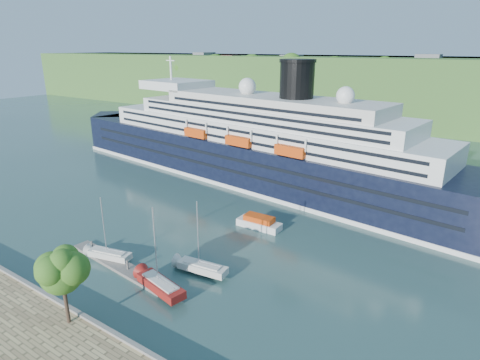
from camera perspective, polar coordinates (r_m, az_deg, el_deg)
The scene contains 10 objects.
ground at distance 50.80m, azimuth -24.07°, elevation -16.42°, with size 400.00×400.00×0.00m, color #2B4D4C.
far_hillside at distance 170.04m, azimuth 21.60°, elevation 11.88°, with size 400.00×50.00×24.00m, color #365923.
quay_coping at distance 50.10m, azimuth -24.45°, elevation -15.42°, with size 220.00×0.50×0.30m, color slate.
cruise_ship at distance 86.05m, azimuth 1.03°, elevation 8.48°, with size 114.24×16.63×25.65m, color black, non-canonical shape.
promenade_tree at distance 44.33m, azimuth -23.88°, elevation -13.22°, with size 5.55×5.55×9.19m, color #2E5516, non-canonical shape.
floating_pontoon at distance 56.58m, azimuth -16.89°, elevation -11.51°, with size 18.74×2.29×0.42m, color gray, non-canonical shape.
sailboat_white_near at distance 56.60m, azimuth -18.37°, elevation -6.93°, with size 6.73×1.87×8.70m, color silver, non-canonical shape.
sailboat_red at distance 47.43m, azimuth -11.51°, elevation -10.34°, with size 7.99×2.22×10.32m, color maroon, non-canonical shape.
sailboat_white_far at distance 50.61m, azimuth -5.48°, elevation -8.63°, with size 7.34×2.04×9.48m, color silver, non-canonical shape.
tender_launch at distance 64.66m, azimuth 2.74°, elevation -5.96°, with size 7.33×2.51×2.02m, color #D5420C, non-canonical shape.
Camera 1 is at (37.55, -20.09, 27.69)m, focal length 30.00 mm.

